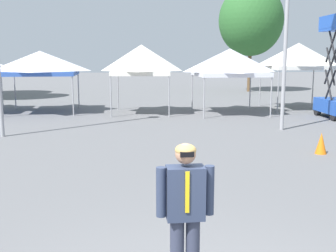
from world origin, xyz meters
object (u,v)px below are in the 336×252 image
(canopy_tent_behind_center, at_px, (230,62))
(canopy_tent_behind_right, at_px, (298,56))
(tree_behind_tents_right, at_px, (251,20))
(canopy_tent_far_right, at_px, (40,63))
(person_foreground, at_px, (185,209))
(traffic_cone_lot_center, at_px, (321,143))
(canopy_tent_right_of_center, at_px, (142,60))

(canopy_tent_behind_center, xyz_separation_m, canopy_tent_behind_right, (3.89, 1.46, 0.29))
(canopy_tent_behind_center, bearing_deg, tree_behind_tents_right, 71.43)
(canopy_tent_behind_right, bearing_deg, canopy_tent_behind_center, -159.39)
(canopy_tent_far_right, relative_size, canopy_tent_behind_right, 1.08)
(canopy_tent_behind_center, xyz_separation_m, person_foreground, (-3.70, -15.28, -1.42))
(canopy_tent_behind_right, height_order, person_foreground, canopy_tent_behind_right)
(tree_behind_tents_right, relative_size, traffic_cone_lot_center, 13.68)
(person_foreground, xyz_separation_m, traffic_cone_lot_center, (4.55, 6.73, -0.73))
(canopy_tent_far_right, height_order, person_foreground, canopy_tent_far_right)
(canopy_tent_behind_center, height_order, canopy_tent_behind_right, canopy_tent_behind_right)
(canopy_tent_right_of_center, relative_size, canopy_tent_behind_right, 0.96)
(tree_behind_tents_right, bearing_deg, canopy_tent_far_right, -139.04)
(canopy_tent_far_right, distance_m, traffic_cone_lot_center, 14.02)
(canopy_tent_right_of_center, bearing_deg, canopy_tent_behind_right, 7.84)
(canopy_tent_right_of_center, height_order, tree_behind_tents_right, tree_behind_tents_right)
(canopy_tent_behind_right, height_order, traffic_cone_lot_center, canopy_tent_behind_right)
(tree_behind_tents_right, bearing_deg, canopy_tent_right_of_center, -124.47)
(canopy_tent_right_of_center, height_order, traffic_cone_lot_center, canopy_tent_right_of_center)
(canopy_tent_right_of_center, xyz_separation_m, canopy_tent_behind_center, (4.21, -0.35, -0.12))
(person_foreground, relative_size, traffic_cone_lot_center, 2.95)
(canopy_tent_far_right, height_order, canopy_tent_right_of_center, canopy_tent_right_of_center)
(canopy_tent_right_of_center, bearing_deg, person_foreground, -88.13)
(canopy_tent_behind_center, relative_size, tree_behind_tents_right, 0.41)
(canopy_tent_far_right, bearing_deg, canopy_tent_behind_right, 1.85)
(traffic_cone_lot_center, bearing_deg, canopy_tent_behind_right, 73.15)
(canopy_tent_behind_center, bearing_deg, canopy_tent_behind_right, 20.61)
(canopy_tent_behind_center, distance_m, tree_behind_tents_right, 13.73)
(canopy_tent_behind_right, bearing_deg, canopy_tent_right_of_center, -172.16)
(canopy_tent_behind_center, distance_m, canopy_tent_behind_right, 4.16)
(canopy_tent_behind_center, height_order, person_foreground, canopy_tent_behind_center)
(canopy_tent_far_right, bearing_deg, canopy_tent_behind_center, -6.49)
(canopy_tent_far_right, distance_m, canopy_tent_right_of_center, 4.99)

